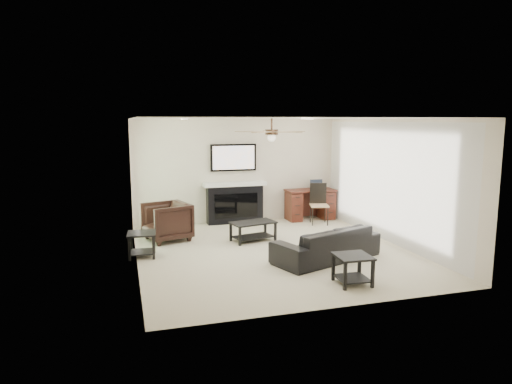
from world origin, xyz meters
TOP-DOWN VIEW (x-y plane):
  - room_shell at (0.19, 0.08)m, footprint 5.50×5.54m
  - sofa at (0.76, -0.75)m, footprint 2.16×1.42m
  - armchair at (-1.84, 1.40)m, footprint 1.08×1.06m
  - coffee_table at (-0.14, 0.85)m, footprint 0.99×0.68m
  - end_table_near at (0.61, -2.00)m, footprint 0.55×0.55m
  - end_table_left at (-2.39, 0.35)m, footprint 0.54×0.54m
  - fireplace_unit at (-0.10, 2.58)m, footprint 1.52×0.34m
  - desk at (1.80, 2.44)m, footprint 1.22×0.56m
  - desk_chair at (1.80, 1.89)m, footprint 0.52×0.53m
  - laptop at (2.00, 2.42)m, footprint 0.33×0.24m

SIDE VIEW (x-z plane):
  - coffee_table at x=-0.14m, z-range 0.00..0.40m
  - end_table_near at x=0.61m, z-range 0.00..0.45m
  - end_table_left at x=-2.39m, z-range 0.00..0.45m
  - sofa at x=0.76m, z-range 0.00..0.59m
  - desk at x=1.80m, z-range 0.00..0.76m
  - armchair at x=-1.84m, z-range 0.00..0.79m
  - desk_chair at x=1.80m, z-range 0.00..0.97m
  - laptop at x=2.00m, z-range 0.76..0.99m
  - fireplace_unit at x=-0.10m, z-range 0.00..1.91m
  - room_shell at x=0.19m, z-range 0.42..2.94m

